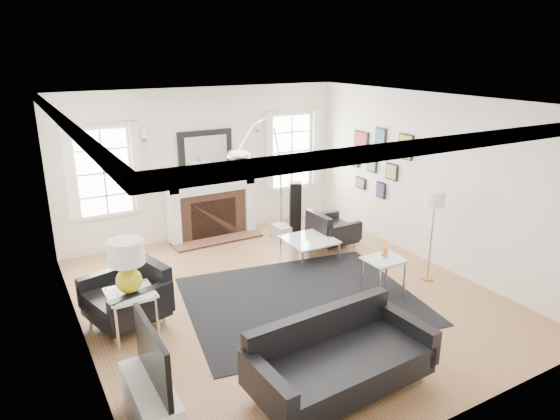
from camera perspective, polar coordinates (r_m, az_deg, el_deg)
floor at (r=7.41m, az=0.65°, el=-9.75°), size 6.00×6.00×0.00m
back_wall at (r=9.50m, az=-8.54°, el=5.31°), size 5.50×0.04×2.80m
front_wall at (r=4.72m, az=19.67°, el=-8.83°), size 5.50×0.04×2.80m
left_wall at (r=6.04m, az=-22.47°, el=-3.24°), size 0.04×6.00×2.80m
right_wall at (r=8.55m, az=16.83°, el=3.33°), size 0.04×6.00×2.80m
ceiling at (r=6.59m, az=0.74°, el=12.35°), size 5.50×6.00×0.02m
crown_molding at (r=6.60m, az=0.74°, el=11.83°), size 5.50×6.00×0.12m
fireplace at (r=9.53m, az=-7.84°, el=0.04°), size 1.70×0.69×1.11m
mantel_mirror at (r=9.40m, az=-8.51°, el=6.75°), size 1.05×0.07×0.75m
window_left at (r=8.95m, az=-19.53°, el=4.09°), size 1.24×0.15×1.62m
window_right at (r=10.23m, az=1.29°, el=6.75°), size 1.24×0.15×1.62m
gallery_wall at (r=9.41m, az=11.10°, el=5.89°), size 0.04×1.73×1.29m
tv_unit at (r=5.11m, az=-14.44°, el=-20.25°), size 0.35×1.00×1.09m
area_rug at (r=7.28m, az=2.51°, el=-10.25°), size 3.59×3.15×0.01m
sofa at (r=5.48m, az=6.61°, el=-16.58°), size 2.01×1.01×0.64m
armchair_left at (r=6.86m, az=-16.75°, el=-9.49°), size 1.10×1.17×0.66m
armchair_right at (r=9.11m, az=5.80°, el=-2.33°), size 0.73×0.81×0.54m
coffee_table at (r=8.54m, az=3.36°, el=-3.50°), size 0.80×0.80×0.36m
side_table_left at (r=6.47m, az=-16.65°, el=-9.86°), size 0.56×0.56×0.62m
nesting_table at (r=7.32m, az=11.77°, el=-6.34°), size 0.55×0.46×0.60m
gourd_lamp at (r=6.26m, az=-17.06°, el=-5.79°), size 0.42×0.42×0.68m
orange_vase at (r=7.23m, az=11.87°, el=-4.82°), size 0.10×0.10×0.16m
arc_floor_lamp at (r=8.43m, az=-2.03°, el=3.40°), size 1.74×1.61×2.46m
stick_floor_lamp at (r=7.78m, az=17.28°, el=0.74°), size 0.29×0.29×1.44m
speaker_tower at (r=9.53m, az=1.76°, el=0.09°), size 0.28×0.28×1.05m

